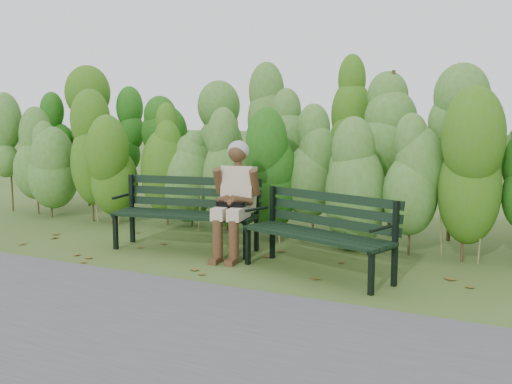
% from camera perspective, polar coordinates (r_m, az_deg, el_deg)
% --- Properties ---
extents(ground, '(80.00, 80.00, 0.00)m').
position_cam_1_polar(ground, '(6.77, -1.34, -6.66)').
color(ground, '#475823').
extents(footpath, '(60.00, 2.50, 0.01)m').
position_cam_1_polar(footpath, '(5.02, -13.47, -12.00)').
color(footpath, '#474749').
rests_on(footpath, ground).
extents(hedge_band, '(11.04, 1.67, 2.42)m').
position_cam_1_polar(hedge_band, '(8.26, 4.73, 4.75)').
color(hedge_band, '#47381E').
rests_on(hedge_band, ground).
extents(leaf_litter, '(6.07, 2.27, 0.01)m').
position_cam_1_polar(leaf_litter, '(6.41, -0.20, -7.46)').
color(leaf_litter, brown).
rests_on(leaf_litter, ground).
extents(bench_left, '(1.82, 0.85, 0.88)m').
position_cam_1_polar(bench_left, '(7.37, -6.47, -1.43)').
color(bench_left, black).
rests_on(bench_left, ground).
extents(bench_right, '(1.76, 1.02, 0.84)m').
position_cam_1_polar(bench_right, '(6.24, 6.30, -3.31)').
color(bench_right, black).
rests_on(bench_right, ground).
extents(seated_woman, '(0.57, 0.83, 1.34)m').
position_cam_1_polar(seated_woman, '(6.92, -2.02, -0.03)').
color(seated_woman, beige).
rests_on(seated_woman, ground).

